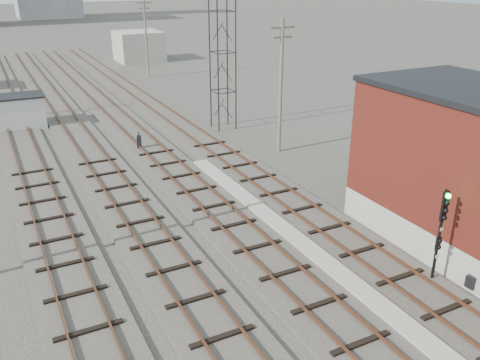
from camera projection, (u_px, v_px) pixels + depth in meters
ground at (90, 79)px, 59.39m from camera, size 320.00×320.00×0.00m
track_right at (172, 119)px, 43.11m from camera, size 3.20×90.00×0.39m
track_mid_right at (125, 125)px, 41.44m from camera, size 3.20×90.00×0.39m
track_mid_left at (75, 132)px, 39.76m from camera, size 3.20×90.00×0.39m
track_left at (20, 139)px, 38.08m from camera, size 3.20×90.00×0.39m
platform_curb at (327, 266)px, 21.69m from camera, size 0.90×28.00×0.26m
lattice_tower at (222, 32)px, 38.25m from camera, size 1.60×1.60×15.00m
utility_pole_right_a at (281, 83)px, 33.94m from camera, size 1.80×0.24×9.00m
utility_pole_right_b at (146, 36)px, 58.63m from camera, size 1.80×0.24×9.00m
shed_right at (139, 46)px, 70.63m from camera, size 6.00×6.00×4.00m
signal_mast at (441, 230)px, 19.85m from camera, size 0.40×0.41×4.10m
switch_stand at (139, 142)px, 35.69m from camera, size 0.39×0.39×1.29m
site_trailer at (3, 113)px, 40.12m from camera, size 6.40×2.93×2.66m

